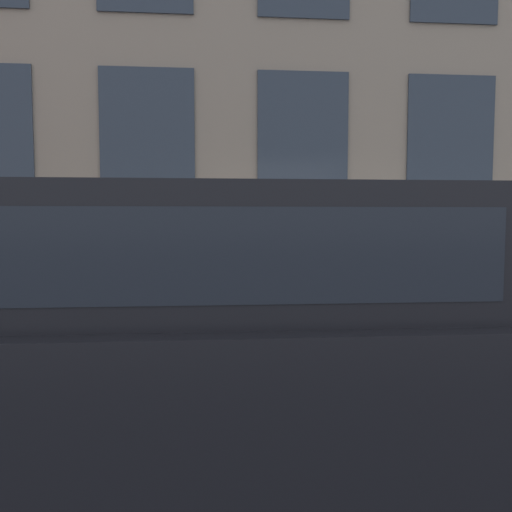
{
  "coord_description": "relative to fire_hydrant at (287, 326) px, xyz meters",
  "views": [
    {
      "loc": [
        -3.93,
        1.26,
        1.47
      ],
      "look_at": [
        0.61,
        0.87,
        1.15
      ],
      "focal_mm": 35.0,
      "sensor_mm": 36.0,
      "label": 1
    }
  ],
  "objects": [
    {
      "name": "ground_plane",
      "position": [
        -0.58,
        -0.59,
        -0.51
      ],
      "size": [
        80.0,
        80.0,
        0.0
      ],
      "primitive_type": "plane",
      "color": "#38383A"
    },
    {
      "name": "person",
      "position": [
        0.07,
        0.56,
        0.52
      ],
      "size": [
        0.35,
        0.23,
        1.46
      ],
      "rotation": [
        0.0,
        0.0,
        1.8
      ],
      "color": "#232328",
      "rests_on": "sidewalk"
    },
    {
      "name": "sidewalk",
      "position": [
        0.98,
        -0.59,
        -0.43
      ],
      "size": [
        3.12,
        60.0,
        0.15
      ],
      "color": "#A8A093",
      "rests_on": "ground_plane"
    },
    {
      "name": "parked_car_charcoal_near",
      "position": [
        -1.82,
        0.69,
        0.41
      ],
      "size": [
        1.93,
        5.17,
        1.63
      ],
      "color": "black",
      "rests_on": "ground_plane"
    },
    {
      "name": "fire_hydrant",
      "position": [
        0.0,
        0.0,
        0.0
      ],
      "size": [
        0.32,
        0.44,
        0.69
      ],
      "color": "gray",
      "rests_on": "sidewalk"
    }
  ]
}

